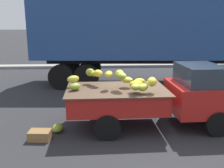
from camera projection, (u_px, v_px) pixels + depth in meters
name	position (u px, v px, depth m)	size (l,w,h in m)	color
ground	(149.00, 125.00, 7.14)	(220.00, 220.00, 0.00)	#28282B
curb_strip	(119.00, 66.00, 16.59)	(80.00, 0.80, 0.16)	gray
pickup_truck	(183.00, 94.00, 6.96)	(4.77, 1.83, 1.70)	#B21E19
semi_trailer	(165.00, 29.00, 11.59)	(12.12, 3.24, 3.95)	navy
fallen_banana_bunch_near_tailgate	(58.00, 128.00, 6.67)	(0.38, 0.27, 0.22)	#8FA431
produce_crate	(40.00, 135.00, 6.22)	(0.52, 0.36, 0.23)	olive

